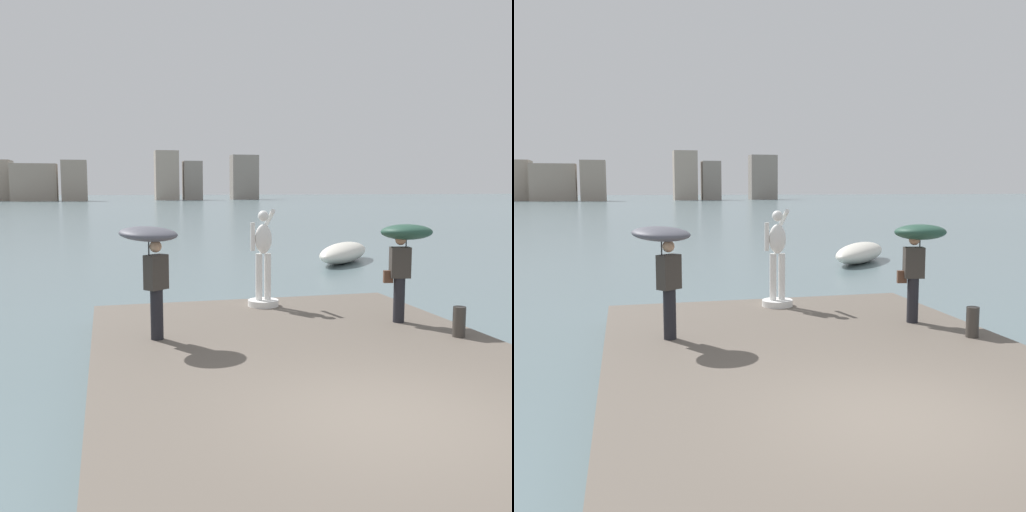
# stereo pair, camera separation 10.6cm
# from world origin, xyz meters

# --- Properties ---
(ground_plane) EXTENTS (400.00, 400.00, 0.00)m
(ground_plane) POSITION_xyz_m (0.00, 40.00, 0.00)
(ground_plane) COLOR slate
(pier) EXTENTS (6.88, 10.50, 0.40)m
(pier) POSITION_xyz_m (0.00, 2.25, 0.20)
(pier) COLOR #60564C
(pier) RESTS_ON ground
(statue_white_figure) EXTENTS (0.68, 0.90, 2.16)m
(statue_white_figure) POSITION_xyz_m (0.22, 6.60, 1.30)
(statue_white_figure) COLOR white
(statue_white_figure) RESTS_ON pier
(onlooker_left) EXTENTS (1.40, 1.41, 2.00)m
(onlooker_left) POSITION_xyz_m (-2.40, 4.20, 1.95)
(onlooker_left) COLOR black
(onlooker_left) RESTS_ON pier
(onlooker_right) EXTENTS (1.18, 1.19, 1.94)m
(onlooker_right) POSITION_xyz_m (2.47, 4.41, 1.94)
(onlooker_right) COLOR black
(onlooker_right) RESTS_ON pier
(mooring_bollard) EXTENTS (0.22, 0.22, 0.54)m
(mooring_bollard) POSITION_xyz_m (2.87, 3.09, 0.67)
(mooring_bollard) COLOR #38332D
(mooring_bollard) RESTS_ON pier
(boat_mid) EXTENTS (3.89, 4.27, 0.80)m
(boat_mid) POSITION_xyz_m (6.19, 16.30, 0.40)
(boat_mid) COLOR silver
(boat_mid) RESTS_ON ground
(distant_skyline) EXTENTS (65.43, 13.48, 11.68)m
(distant_skyline) POSITION_xyz_m (-2.95, 137.71, 4.88)
(distant_skyline) COLOR gray
(distant_skyline) RESTS_ON ground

